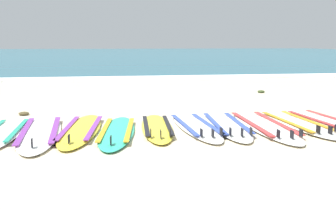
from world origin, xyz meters
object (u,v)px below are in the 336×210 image
surfboard_3 (117,131)px  surfboard_9 (325,121)px  surfboard_8 (297,123)px  surfboard_0 (5,132)px  surfboard_6 (226,125)px  surfboard_5 (195,126)px  surfboard_2 (81,129)px  surfboard_7 (263,125)px  surfboard_4 (157,127)px  surfboard_1 (40,132)px

surfboard_3 → surfboard_9: (3.50, 0.19, 0.00)m
surfboard_8 → surfboard_3: bearing=-177.1°
surfboard_0 → surfboard_6: same height
surfboard_0 → surfboard_5: size_ratio=0.95×
surfboard_2 → surfboard_7: size_ratio=0.92×
surfboard_8 → surfboard_7: bearing=-174.2°
surfboard_3 → surfboard_9: 3.50m
surfboard_5 → surfboard_8: same height
surfboard_5 → surfboard_6: same height
surfboard_2 → surfboard_7: (2.90, -0.11, 0.00)m
surfboard_3 → surfboard_9: same height
surfboard_8 → surfboard_4: bearing=179.5°
surfboard_0 → surfboard_2: same height
surfboard_3 → surfboard_7: 2.35m
surfboard_1 → surfboard_7: bearing=-0.7°
surfboard_9 → surfboard_4: bearing=-179.6°
surfboard_5 → surfboard_7: 1.11m
surfboard_4 → surfboard_5: same height
surfboard_0 → surfboard_6: size_ratio=0.93×
surfboard_3 → surfboard_7: bearing=2.2°
surfboard_0 → surfboard_6: 3.41m
surfboard_2 → surfboard_5: size_ratio=1.05×
surfboard_7 → surfboard_3: bearing=-177.8°
surfboard_3 → surfboard_4: bearing=15.2°
surfboard_4 → surfboard_8: size_ratio=0.88×
surfboard_7 → surfboard_8: bearing=5.8°
surfboard_3 → surfboard_6: size_ratio=0.96×
surfboard_2 → surfboard_8: same height
surfboard_8 → surfboard_9: 0.54m
surfboard_6 → surfboard_5: bearing=-179.4°
surfboard_1 → surfboard_9: same height
surfboard_2 → surfboard_3: same height
surfboard_5 → surfboard_9: bearing=0.4°
surfboard_9 → surfboard_8: bearing=-175.9°
surfboard_6 → surfboard_7: 0.60m
surfboard_0 → surfboard_7: (4.01, -0.10, 0.00)m
surfboard_2 → surfboard_6: 2.30m
surfboard_8 → surfboard_1: bearing=-179.8°
surfboard_7 → surfboard_9: same height
surfboard_6 → surfboard_9: bearing=0.3°
surfboard_7 → surfboard_6: bearing=171.2°
surfboard_4 → surfboard_5: bearing=0.5°
surfboard_4 → surfboard_1: bearing=-178.8°
surfboard_4 → surfboard_9: (2.87, 0.02, -0.00)m
surfboard_3 → surfboard_2: bearing=159.8°
surfboard_5 → surfboard_3: bearing=-172.0°
surfboard_2 → surfboard_3: (0.55, -0.20, 0.00)m
surfboard_0 → surfboard_2: bearing=0.8°
surfboard_2 → surfboard_1: bearing=-173.5°
surfboard_1 → surfboard_7: 3.49m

